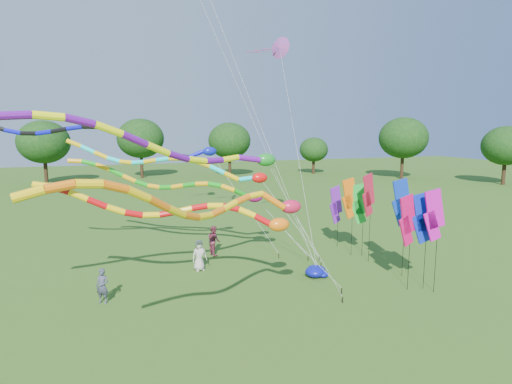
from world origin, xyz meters
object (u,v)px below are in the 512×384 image
object	(u,v)px
person_a	(199,255)
blue_nylon_heap	(312,273)
person_b	(102,286)
tube_kite_red	(197,212)
tube_kite_orange	(221,203)
person_c	(214,240)

from	to	relation	value
person_a	blue_nylon_heap	bearing A→B (deg)	-41.40
person_a	person_b	distance (m)	5.78
tube_kite_red	person_a	xyz separation A→B (m)	(0.85, 3.73, -3.15)
tube_kite_red	blue_nylon_heap	size ratio (longest dim) A/B	7.34
tube_kite_red	person_b	distance (m)	5.29
tube_kite_orange	person_c	world-z (taller)	tube_kite_orange
tube_kite_orange	person_b	xyz separation A→B (m)	(-3.83, 6.27, -4.55)
person_b	person_c	distance (m)	8.45
tube_kite_red	tube_kite_orange	size ratio (longest dim) A/B	1.12
tube_kite_red	person_a	bearing A→B (deg)	92.71
blue_nylon_heap	person_a	world-z (taller)	person_a
person_c	person_b	bearing A→B (deg)	119.76
tube_kite_red	tube_kite_orange	world-z (taller)	tube_kite_orange
blue_nylon_heap	person_a	distance (m)	6.14
person_c	tube_kite_red	bearing A→B (deg)	149.23
blue_nylon_heap	person_a	size ratio (longest dim) A/B	1.03
person_b	tube_kite_orange	bearing A→B (deg)	-28.90
person_a	person_c	xyz separation A→B (m)	(1.44, 2.56, 0.06)
blue_nylon_heap	person_c	distance (m)	6.88
tube_kite_orange	tube_kite_red	bearing A→B (deg)	63.53
tube_kite_red	person_a	size ratio (longest dim) A/B	7.59
blue_nylon_heap	person_b	distance (m)	10.25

